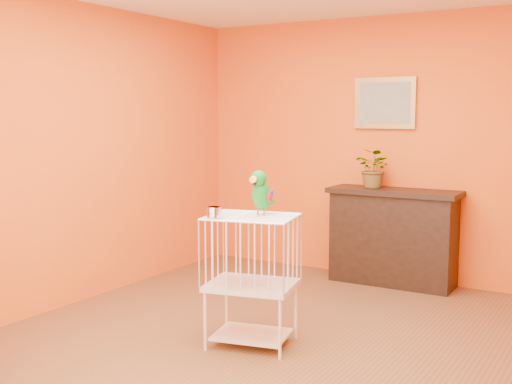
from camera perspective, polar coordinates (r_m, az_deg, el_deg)
The scene contains 8 objects.
ground at distance 4.73m, azimuth 1.56°, elevation -13.36°, with size 4.50×4.50×0.00m, color brown.
room_shell at distance 4.44m, azimuth 1.63°, elevation 6.19°, with size 4.50×4.50×4.50m.
console_cabinet at distance 6.34m, azimuth 12.05°, elevation -3.91°, with size 1.25×0.45×0.93m.
potted_plant at distance 6.27m, azimuth 10.33°, elevation 1.65°, with size 0.35×0.38×0.30m, color #26722D.
framed_picture at distance 6.47m, azimuth 11.36°, elevation 7.77°, with size 0.62×0.04×0.50m.
birdcage at distance 4.58m, azimuth -0.40°, elevation -7.70°, with size 0.69×0.58×0.93m.
feed_cup at distance 4.39m, azimuth -3.75°, elevation -1.80°, with size 0.10×0.10×0.07m, color silver.
parrot at distance 4.50m, azimuth 0.43°, elevation -0.02°, with size 0.16×0.29×0.32m.
Camera 1 is at (2.17, -3.87, 1.64)m, focal length 45.00 mm.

